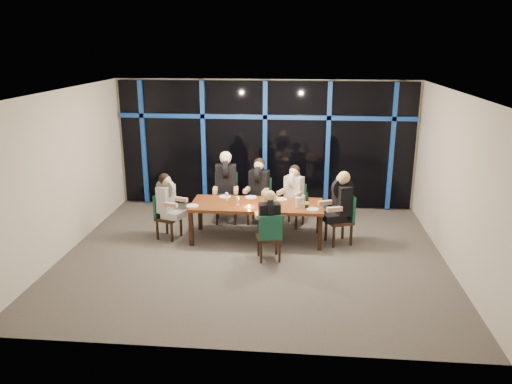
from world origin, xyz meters
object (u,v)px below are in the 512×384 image
chair_end_right (343,216)px  wine_bottle (307,202)px  chair_far_right (295,202)px  diner_end_right (340,197)px  water_pitcher (298,202)px  diner_far_mid (259,182)px  chair_far_mid (260,198)px  dining_table (257,207)px  diner_end_left (167,197)px  chair_end_left (165,213)px  chair_far_left (226,195)px  diner_near_mid (269,214)px  chair_near_mid (270,235)px  diner_far_right (293,187)px  diner_far_left (226,177)px

chair_end_right → wine_bottle: wine_bottle is taller
chair_far_right → diner_end_right: 1.36m
water_pitcher → diner_far_mid: bearing=110.6°
chair_end_right → chair_far_mid: bearing=-142.9°
dining_table → diner_end_right: diner_end_right is taller
chair_end_right → diner_end_left: 3.48m
chair_far_mid → chair_end_left: (-1.81, -1.10, -0.04)m
chair_far_left → chair_end_left: (-1.08, -1.11, -0.09)m
diner_near_mid → wine_bottle: 1.00m
chair_near_mid → diner_far_mid: diner_far_mid is taller
diner_end_left → diner_near_mid: (2.07, -0.83, -0.02)m
dining_table → diner_near_mid: bearing=-72.0°
diner_far_right → water_pitcher: (0.11, -0.97, -0.03)m
chair_near_mid → chair_far_mid: bearing=-93.4°
chair_far_left → diner_end_left: diner_end_left is taller
chair_far_right → wine_bottle: wine_bottle is taller
chair_far_left → water_pitcher: (1.58, -1.18, 0.25)m
chair_end_left → diner_far_mid: 2.11m
dining_table → diner_far_right: diner_far_right is taller
chair_far_left → chair_near_mid: size_ratio=1.19×
chair_end_right → diner_far_mid: (-1.74, 0.97, 0.38)m
chair_far_left → chair_end_left: chair_far_left is taller
chair_far_mid → chair_end_left: bearing=-137.4°
diner_far_left → chair_end_right: bearing=-27.7°
dining_table → diner_far_left: size_ratio=2.49×
chair_far_mid → diner_far_right: size_ratio=1.10×
chair_end_right → diner_end_right: diner_end_right is taller
chair_far_right → diner_near_mid: bearing=-78.5°
chair_far_right → diner_near_mid: 1.90m
diner_end_left → diner_far_right: bearing=-51.2°
diner_far_right → wine_bottle: diner_far_right is taller
chair_end_right → wine_bottle: (-0.72, -0.17, 0.32)m
dining_table → chair_far_mid: bearing=91.7°
chair_far_mid → wine_bottle: bearing=-39.1°
dining_table → diner_far_mid: bearing=92.9°
chair_far_left → chair_near_mid: (1.09, -2.04, -0.10)m
diner_far_right → diner_near_mid: 1.80m
wine_bottle → chair_far_left: bearing=144.9°
chair_far_right → diner_end_left: bearing=-133.8°
water_pitcher → diner_end_right: bearing=-11.0°
chair_far_right → water_pitcher: size_ratio=4.63×
diner_far_mid → wine_bottle: size_ratio=3.02×
diner_far_mid → diner_near_mid: size_ratio=1.09×
dining_table → chair_near_mid: 1.07m
chair_far_right → chair_end_left: bearing=-134.8°
diner_far_mid → diner_far_right: bearing=1.7°
chair_end_left → diner_end_left: 0.37m
chair_far_mid → water_pitcher: 1.48m
dining_table → diner_far_mid: diner_far_mid is taller
chair_far_mid → diner_end_right: 2.01m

